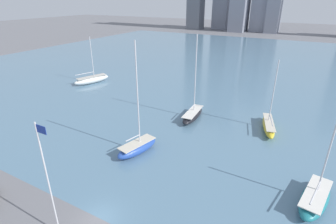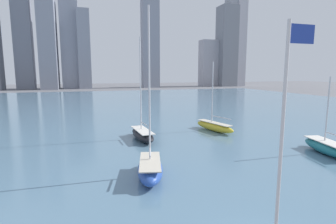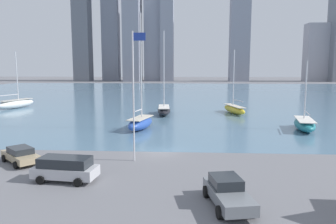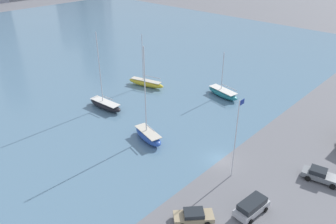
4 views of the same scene
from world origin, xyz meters
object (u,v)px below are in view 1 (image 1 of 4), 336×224
at_px(flag_pole, 48,179).
at_px(sailboat_yellow, 269,125).
at_px(sailboat_white, 92,79).
at_px(sailboat_black, 193,114).
at_px(sailboat_teal, 315,198).
at_px(sailboat_blue, 137,147).

relative_size(flag_pole, sailboat_yellow, 1.00).
height_order(flag_pole, sailboat_yellow, flag_pole).
relative_size(flag_pole, sailboat_white, 1.00).
bearing_deg(sailboat_white, flag_pole, -31.53).
xyz_separation_m(sailboat_black, sailboat_teal, (20.59, -13.83, -0.04)).
xyz_separation_m(sailboat_white, sailboat_blue, (29.91, -22.10, 0.01)).
height_order(sailboat_white, sailboat_teal, sailboat_white).
distance_m(sailboat_white, sailboat_black, 33.04).
relative_size(sailboat_teal, sailboat_blue, 0.60).
bearing_deg(sailboat_blue, sailboat_teal, 15.22).
height_order(flag_pole, sailboat_blue, sailboat_blue).
relative_size(sailboat_white, sailboat_blue, 0.74).
bearing_deg(sailboat_teal, sailboat_white, 168.70).
bearing_deg(sailboat_white, sailboat_teal, -3.67).
height_order(flag_pole, sailboat_black, sailboat_black).
xyz_separation_m(flag_pole, sailboat_yellow, (13.72, 32.10, -5.59)).
height_order(sailboat_black, sailboat_blue, sailboat_blue).
bearing_deg(sailboat_white, sailboat_yellow, 11.57).
relative_size(sailboat_yellow, sailboat_teal, 1.24).
xyz_separation_m(sailboat_white, sailboat_black, (32.18, -7.48, -0.10)).
relative_size(flag_pole, sailboat_black, 0.79).
xyz_separation_m(sailboat_black, sailboat_blue, (-2.27, -14.62, 0.11)).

